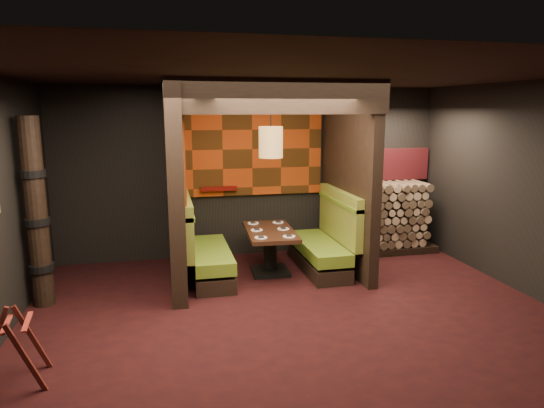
{
  "coord_description": "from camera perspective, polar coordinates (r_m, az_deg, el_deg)",
  "views": [
    {
      "loc": [
        -1.49,
        -5.28,
        2.47
      ],
      "look_at": [
        0.0,
        1.3,
        1.15
      ],
      "focal_mm": 32.0,
      "sensor_mm": 36.0,
      "label": 1
    }
  ],
  "objects": [
    {
      "name": "lacquer_shelf",
      "position": [
        8.09,
        -6.28,
        1.82
      ],
      "size": [
        0.6,
        0.12,
        0.07
      ],
      "primitive_type": "cube",
      "color": "#5D0C08",
      "rests_on": "wall_back"
    },
    {
      "name": "bay_front_post",
      "position": [
        7.86,
        8.86,
        3.3
      ],
      "size": [
        0.08,
        0.08,
        2.85
      ],
      "primitive_type": "cube",
      "color": "black",
      "rests_on": "floor"
    },
    {
      "name": "booth_bench_right",
      "position": [
        7.63,
        6.27,
        -4.74
      ],
      "size": [
        0.68,
        1.6,
        1.14
      ],
      "color": "black",
      "rests_on": "floor"
    },
    {
      "name": "luggage_rack",
      "position": [
        5.15,
        -28.52,
        -14.61
      ],
      "size": [
        0.7,
        0.53,
        0.71
      ],
      "color": "#461511",
      "rests_on": "floor"
    },
    {
      "name": "dining_table",
      "position": [
        7.38,
        -0.22,
        -4.81
      ],
      "size": [
        0.78,
        1.33,
        0.68
      ],
      "color": "black",
      "rests_on": "floor"
    },
    {
      "name": "header_beam",
      "position": [
        6.16,
        1.03,
        12.55
      ],
      "size": [
        2.85,
        0.18,
        0.44
      ],
      "primitive_type": "cube",
      "color": "black",
      "rests_on": "partition_left"
    },
    {
      "name": "firewood_stack",
      "position": [
        8.72,
        13.25,
        -1.54
      ],
      "size": [
        1.73,
        0.7,
        1.22
      ],
      "color": "black",
      "rests_on": "floor"
    },
    {
      "name": "wall_front",
      "position": [
        3.11,
        16.97,
        -9.08
      ],
      "size": [
        6.5,
        0.02,
        2.85
      ],
      "primitive_type": "cube",
      "color": "black",
      "rests_on": "ground"
    },
    {
      "name": "mosaic_header",
      "position": [
        8.87,
        12.57,
        4.55
      ],
      "size": [
        1.83,
        0.1,
        0.56
      ],
      "primitive_type": "cube",
      "color": "maroon",
      "rests_on": "wall_back"
    },
    {
      "name": "ceiling",
      "position": [
        5.5,
        3.1,
        15.11
      ],
      "size": [
        6.5,
        5.5,
        0.02
      ],
      "primitive_type": "cube",
      "color": "black",
      "rests_on": "ground"
    },
    {
      "name": "partition_left",
      "position": [
        7.01,
        -11.47,
        2.27
      ],
      "size": [
        0.2,
        2.2,
        2.85
      ],
      "primitive_type": "cube",
      "color": "black",
      "rests_on": "floor"
    },
    {
      "name": "partition_right",
      "position": [
        7.59,
        8.95,
        3.02
      ],
      "size": [
        0.15,
        2.1,
        2.85
      ],
      "primitive_type": "cube",
      "color": "black",
      "rests_on": "floor"
    },
    {
      "name": "tapa_back_panel",
      "position": [
        8.15,
        -2.38,
        6.49
      ],
      "size": [
        2.4,
        0.06,
        1.55
      ],
      "primitive_type": "cube",
      "color": "#A8380E",
      "rests_on": "wall_back"
    },
    {
      "name": "place_settings",
      "position": [
        7.32,
        -0.23,
        -2.98
      ],
      "size": [
        0.64,
        1.09,
        0.03
      ],
      "color": "white",
      "rests_on": "dining_table"
    },
    {
      "name": "tapa_side_panel",
      "position": [
        7.14,
        -10.68,
        5.89
      ],
      "size": [
        0.04,
        1.85,
        1.45
      ],
      "primitive_type": "cube",
      "color": "#A8380E",
      "rests_on": "partition_left"
    },
    {
      "name": "pendant_lamp",
      "position": [
        7.07,
        -0.15,
        7.29
      ],
      "size": [
        0.35,
        0.35,
        1.07
      ],
      "color": "olive",
      "rests_on": "ceiling"
    },
    {
      "name": "totem_column",
      "position": [
        6.69,
        -25.96,
        -1.13
      ],
      "size": [
        0.31,
        0.31,
        2.4
      ],
      "color": "black",
      "rests_on": "floor"
    },
    {
      "name": "floor",
      "position": [
        6.02,
        2.81,
        -13.26
      ],
      "size": [
        6.5,
        5.5,
        0.02
      ],
      "primitive_type": "cube",
      "color": "black",
      "rests_on": "ground"
    },
    {
      "name": "booth_bench_left",
      "position": [
        7.26,
        -8.08,
        -5.63
      ],
      "size": [
        0.68,
        1.6,
        1.14
      ],
      "color": "black",
      "rests_on": "floor"
    },
    {
      "name": "wall_right",
      "position": [
        7.18,
        28.87,
        1.31
      ],
      "size": [
        0.02,
        5.5,
        2.85
      ],
      "primitive_type": "cube",
      "color": "black",
      "rests_on": "ground"
    },
    {
      "name": "wall_back",
      "position": [
        8.25,
        -2.25,
        3.78
      ],
      "size": [
        6.5,
        0.02,
        2.85
      ],
      "primitive_type": "cube",
      "color": "black",
      "rests_on": "ground"
    }
  ]
}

